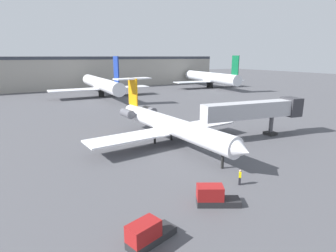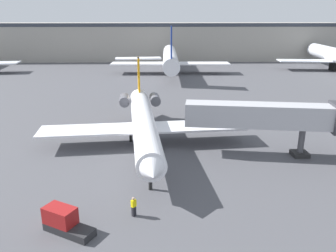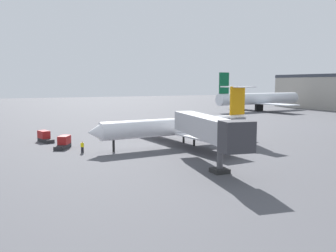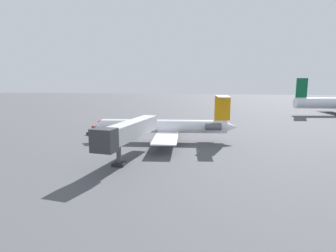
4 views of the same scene
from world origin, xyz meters
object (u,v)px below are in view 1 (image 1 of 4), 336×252
Objects in this scene: ground_crew_marshaller at (240,177)px; parked_airliner_west_mid at (101,84)px; regional_jet at (167,124)px; baggage_tug_trailing at (214,196)px; parked_airliner_centre at (210,78)px; baggage_tug_lead at (147,234)px; jet_bridge at (259,110)px.

parked_airliner_west_mid is (5.72, 71.87, 3.44)m from ground_crew_marshaller.
regional_jet is 7.29× the size of baggage_tug_trailing.
regional_jet is at bearing 73.95° from baggage_tug_trailing.
baggage_tug_lead is at bearing -130.24° from parked_airliner_centre.
baggage_tug_lead is 0.11× the size of parked_airliner_centre.
parked_airliner_west_mid reaches higher than jet_bridge.
jet_bridge reaches higher than ground_crew_marshaller.
regional_jet is 1.62× the size of jet_bridge.
baggage_tug_lead is 78.03m from parked_airliner_west_mid.
regional_jet is 19.08m from baggage_tug_trailing.
baggage_tug_trailing is at bearing 14.55° from baggage_tug_lead.
parked_airliner_west_mid is at bearing 76.32° from baggage_tug_lead.
regional_jet is 18.02× the size of ground_crew_marshaller.
regional_jet is 55.84m from parked_airliner_west_mid.
baggage_tug_lead is at bearing -122.60° from regional_jet.
baggage_tug_trailing is 98.05m from parked_airliner_centre.
baggage_tug_lead is at bearing -150.32° from jet_bridge.
regional_jet is at bearing 165.05° from jet_bridge.
jet_bridge is 4.49× the size of baggage_tug_trailing.
ground_crew_marshaller is at bearing -141.78° from jet_bridge.
parked_airliner_centre is (54.51, 59.47, 1.23)m from regional_jet.
regional_jet is 0.77× the size of parked_airliner_west_mid.
ground_crew_marshaller is at bearing -90.64° from regional_jet.
jet_bridge is (15.33, -4.09, 1.47)m from regional_jet.
baggage_tug_trailing is 0.11× the size of parked_airliner_west_mid.
jet_bridge is at bearing 34.44° from baggage_tug_trailing.
baggage_tug_trailing is 74.61m from parked_airliner_west_mid.
parked_airliner_centre reaches higher than baggage_tug_trailing.
regional_jet reaches higher than jet_bridge.
ground_crew_marshaller is at bearing -125.82° from parked_airliner_centre.
parked_airliner_centre is at bearing 54.18° from ground_crew_marshaller.
ground_crew_marshaller is at bearing -94.55° from parked_airliner_west_mid.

